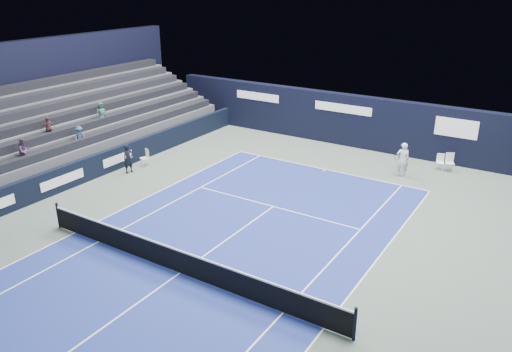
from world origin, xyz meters
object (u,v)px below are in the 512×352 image
(folding_chair_back_a, at_px, (440,159))
(line_judge_chair, at_px, (146,156))
(tennis_player, at_px, (403,159))
(tennis_net, at_px, (179,261))
(folding_chair_back_b, at_px, (450,161))

(folding_chair_back_a, xyz_separation_m, line_judge_chair, (-13.66, -7.97, -0.05))
(folding_chair_back_a, height_order, tennis_player, tennis_player)
(folding_chair_back_a, height_order, tennis_net, tennis_net)
(folding_chair_back_a, xyz_separation_m, tennis_player, (-1.44, -2.05, 0.32))
(line_judge_chair, bearing_deg, tennis_player, 47.60)
(folding_chair_back_b, distance_m, line_judge_chair, 16.23)
(folding_chair_back_b, relative_size, line_judge_chair, 1.06)
(line_judge_chair, xyz_separation_m, tennis_player, (12.23, 5.91, 0.37))
(folding_chair_back_b, xyz_separation_m, line_judge_chair, (-14.14, -7.97, -0.03))
(line_judge_chair, bearing_deg, folding_chair_back_b, 51.20)
(folding_chair_back_b, height_order, line_judge_chair, folding_chair_back_b)
(folding_chair_back_b, bearing_deg, line_judge_chair, -173.79)
(folding_chair_back_a, distance_m, tennis_player, 2.53)
(tennis_net, bearing_deg, tennis_player, 74.42)
(tennis_player, bearing_deg, folding_chair_back_a, 55.07)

